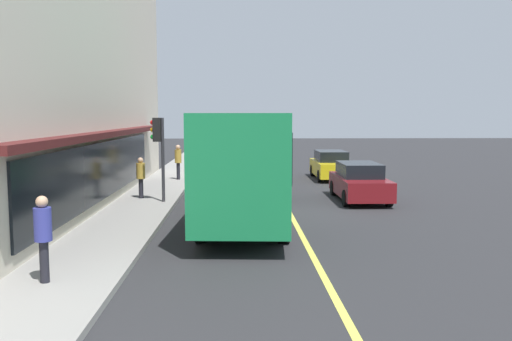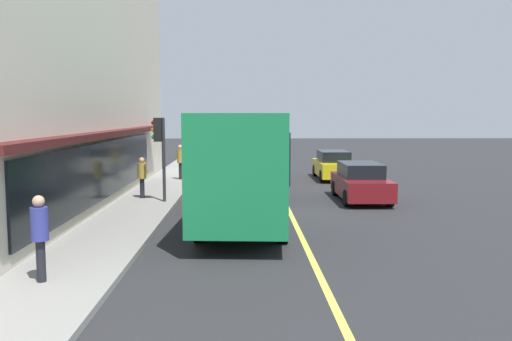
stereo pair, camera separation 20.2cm
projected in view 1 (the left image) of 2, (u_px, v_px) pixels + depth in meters
ground at (289, 212)px, 19.23m from camera, size 120.00×120.00×0.00m
sidewalk at (137, 210)px, 19.03m from camera, size 80.00×2.40×0.15m
lane_centre_stripe at (289, 211)px, 19.23m from camera, size 36.00×0.16×0.01m
bus at (248, 159)px, 17.93m from camera, size 11.26×3.15×3.50m
traffic_light at (158, 139)px, 20.24m from camera, size 0.30×0.52×3.20m
car_white at (216, 160)px, 32.17m from camera, size 4.30×1.87×1.52m
car_maroon at (360, 182)px, 21.68m from camera, size 4.32×1.89×1.52m
car_yellow at (331, 165)px, 28.94m from camera, size 4.31×1.88×1.52m
pedestrian_mid_block at (178, 159)px, 27.42m from camera, size 0.34×0.34×1.78m
pedestrian_at_corner at (43, 231)px, 10.50m from camera, size 0.34×0.34×1.74m
pedestrian_near_storefront at (141, 174)px, 21.24m from camera, size 0.34×0.34×1.63m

